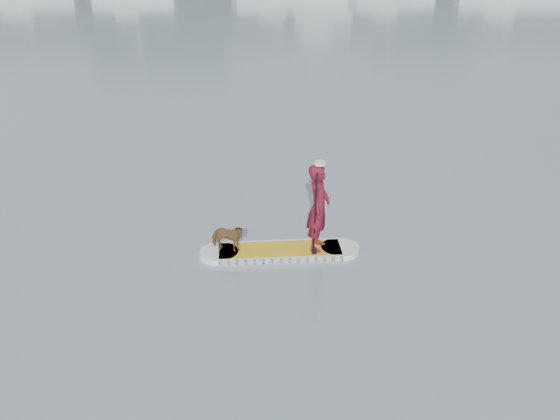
{
  "coord_description": "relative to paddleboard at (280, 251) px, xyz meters",
  "views": [
    {
      "loc": [
        -2.55,
        -14.05,
        6.27
      ],
      "look_at": [
        -1.7,
        -2.84,
        1.0
      ],
      "focal_mm": 40.0,
      "sensor_mm": 36.0,
      "label": 1
    }
  ],
  "objects": [
    {
      "name": "paddler",
      "position": [
        0.77,
        0.0,
        0.97
      ],
      "size": [
        0.63,
        0.77,
        1.82
      ],
      "primitive_type": "imported",
      "rotation": [
        0.0,
        0.0,
        1.23
      ],
      "color": "maroon",
      "rests_on": "paddleboard"
    },
    {
      "name": "ground",
      "position": [
        1.7,
        2.84,
        -0.06
      ],
      "size": [
        140.0,
        140.0,
        0.0
      ],
      "primitive_type": "plane",
      "color": "slate",
      "rests_on": "ground"
    },
    {
      "name": "paddle",
      "position": [
        0.67,
        -0.27,
        0.74
      ],
      "size": [
        0.1,
        0.3,
        2.0
      ],
      "rotation": [
        0.0,
        0.0,
        0.0
      ],
      "color": "black",
      "rests_on": "ground"
    },
    {
      "name": "paddleboard",
      "position": [
        0.0,
        0.0,
        0.0
      ],
      "size": [
        3.3,
        0.8,
        0.12
      ],
      "rotation": [
        0.0,
        0.0,
        0.0
      ],
      "color": "gold",
      "rests_on": "ground"
    },
    {
      "name": "white_cap",
      "position": [
        0.77,
        0.0,
        1.92
      ],
      "size": [
        0.22,
        0.22,
        0.07
      ],
      "primitive_type": "cylinder",
      "color": "silver",
      "rests_on": "paddler"
    },
    {
      "name": "dog",
      "position": [
        -1.07,
        -0.0,
        0.36
      ],
      "size": [
        0.78,
        0.52,
        0.6
      ],
      "primitive_type": "imported",
      "rotation": [
        0.0,
        0.0,
        1.26
      ],
      "color": "#502D1B",
      "rests_on": "paddleboard"
    }
  ]
}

